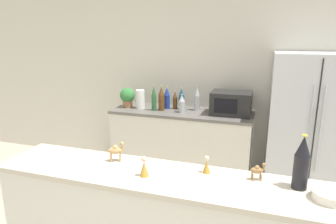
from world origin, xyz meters
The scene contains 19 objects.
wall_back centered at (0.00, 2.73, 1.27)m, with size 8.00×0.06×2.55m.
back_counter centered at (-0.43, 2.40, 0.46)m, with size 1.81×0.63×0.92m.
refrigerator centered at (1.08, 2.35, 0.84)m, with size 0.89×0.69×1.68m.
potted_plant centered at (-1.19, 2.38, 1.06)m, with size 0.20×0.20×0.26m.
paper_towel_roll centered at (-1.00, 2.36, 1.04)m, with size 0.11×0.11×0.25m.
microwave centered at (0.19, 2.42, 1.06)m, with size 0.48×0.37×0.28m.
back_bottle_0 centered at (-0.46, 2.47, 1.06)m, with size 0.07×0.07×0.29m.
back_bottle_1 centered at (-0.66, 2.47, 1.06)m, with size 0.08×0.08×0.29m.
back_bottle_2 centered at (-0.69, 2.34, 1.07)m, with size 0.08×0.08×0.32m.
back_bottle_3 centered at (-0.26, 2.49, 1.07)m, with size 0.07×0.07×0.31m.
back_bottle_4 centered at (-0.41, 2.32, 1.03)m, with size 0.08×0.08×0.23m.
back_bottle_5 centered at (-0.55, 2.49, 1.03)m, with size 0.06×0.06×0.24m.
back_bottle_6 centered at (-0.78, 2.31, 1.07)m, with size 0.06×0.06×0.33m.
wine_bottle centered at (0.79, 0.52, 1.16)m, with size 0.09×0.09×0.32m.
fruit_bowl centered at (0.93, 0.42, 1.03)m, with size 0.18×0.18×0.06m.
camel_figurine centered at (-0.39, 0.53, 1.08)m, with size 0.11×0.09×0.14m.
camel_figurine_second centered at (0.56, 0.55, 1.07)m, with size 0.09×0.06×0.11m.
wise_man_figurine_crimson centered at (0.25, 0.55, 1.05)m, with size 0.05×0.05×0.12m.
wise_man_figurine_purple centered at (-0.11, 0.38, 1.06)m, with size 0.06×0.06×0.13m.
Camera 1 is at (0.56, -1.21, 1.86)m, focal length 32.00 mm.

